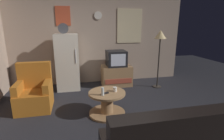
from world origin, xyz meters
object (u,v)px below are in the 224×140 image
Objects in this scene: fridge at (68,62)px; standing_lamp at (160,39)px; wine_glass at (103,92)px; remote_control at (105,93)px; mug_ceramic_white at (115,89)px; crt_tv at (116,58)px; coffee_table at (107,103)px; tv_stand at (116,76)px; armchair at (35,93)px.

standing_lamp is (2.46, -0.43, 0.60)m from fridge.
wine_glass reaches higher than remote_control.
fridge is at bearing 119.45° from mug_ceramic_white.
fridge is at bearing 178.29° from crt_tv.
coffee_table is 0.35m from wine_glass.
mug_ceramic_white is (-0.42, -1.61, 0.22)m from tv_stand.
tv_stand is at bearing 26.84° from armchair.
wine_glass is at bearing -151.27° from remote_control.
crt_tv is at bearing -1.71° from fridge.
tv_stand is (1.36, -0.04, -0.46)m from fridge.
crt_tv is 0.75× the size of coffee_table.
remote_control is (-0.21, -0.08, -0.03)m from mug_ceramic_white.
mug_ceramic_white is at bearing -1.26° from remote_control.
fridge is 2.11× the size of tv_stand.
standing_lamp is 10.60× the size of remote_control.
coffee_table is 8.00× the size of mug_ceramic_white.
wine_glass is at bearing -111.48° from tv_stand.
fridge is 19.67× the size of mug_ceramic_white.
wine_glass is 0.16× the size of armchair.
tv_stand is at bearing 4.14° from crt_tv.
tv_stand reaches higher than coffee_table.
armchair is at bearing 159.90° from mug_ceramic_white.
tv_stand is at bearing 70.13° from coffee_table.
tv_stand reaches higher than remote_control.
armchair reaches higher than tv_stand.
crt_tv is at bearing 70.54° from coffee_table.
crt_tv is at bearing 160.93° from standing_lamp.
wine_glass is at bearing -69.58° from fridge.
wine_glass is 0.10m from remote_control.
remote_control is at bearing -143.18° from standing_lamp.
coffee_table is at bearing -143.96° from standing_lamp.
fridge is at bearing 91.47° from remote_control.
armchair is at bearing 157.84° from coffee_table.
armchair reaches higher than mug_ceramic_white.
mug_ceramic_white is at bearing -60.55° from fridge.
standing_lamp reaches higher than mug_ceramic_white.
standing_lamp is 2.37m from coffee_table.
tv_stand is 0.88× the size of armchair.
crt_tv is at bearing 48.60° from remote_control.
standing_lamp is at bearing -19.07° from crt_tv.
standing_lamp reaches higher than tv_stand.
mug_ceramic_white is (0.16, 0.00, 0.28)m from coffee_table.
standing_lamp reaches higher than wine_glass.
standing_lamp reaches higher than coffee_table.
tv_stand is 5.60× the size of wine_glass.
fridge reaches higher than coffee_table.
mug_ceramic_white is 1.72m from armchair.
fridge is 1.33m from armchair.
mug_ceramic_white is at bearing -104.29° from crt_tv.
remote_control is (0.05, 0.06, -0.06)m from wine_glass.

